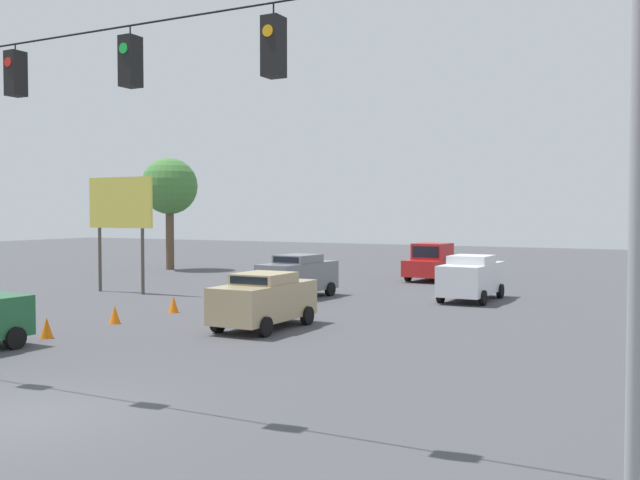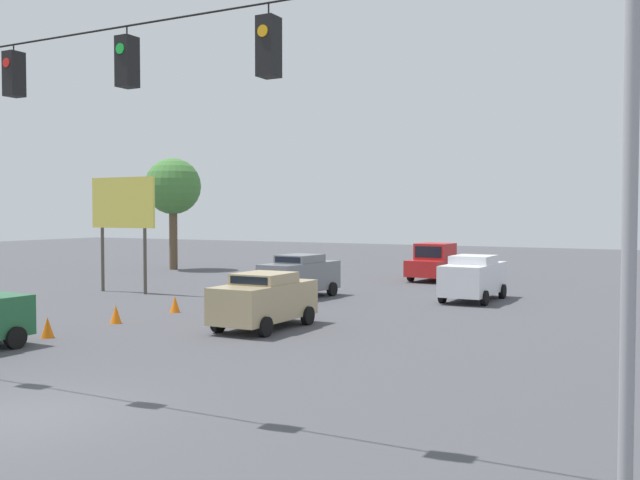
% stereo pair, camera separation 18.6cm
% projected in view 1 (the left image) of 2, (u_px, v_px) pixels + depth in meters
% --- Properties ---
extents(ground_plane, '(140.00, 140.00, 0.00)m').
position_uv_depth(ground_plane, '(28.00, 417.00, 13.57)').
color(ground_plane, '#47474C').
extents(overhead_signal_span, '(21.19, 0.38, 8.28)m').
position_uv_depth(overhead_signal_span, '(71.00, 145.00, 14.38)').
color(overhead_signal_span, '#939399').
rests_on(overhead_signal_span, ground_plane).
extents(sedan_white_oncoming_deep, '(2.08, 4.48, 1.99)m').
position_uv_depth(sedan_white_oncoming_deep, '(471.00, 277.00, 31.33)').
color(sedan_white_oncoming_deep, silver).
rests_on(sedan_white_oncoming_deep, ground_plane).
extents(sedan_grey_withflow_far, '(2.21, 4.42, 1.97)m').
position_uv_depth(sedan_grey_withflow_far, '(298.00, 275.00, 32.25)').
color(sedan_grey_withflow_far, slate).
rests_on(sedan_grey_withflow_far, ground_plane).
extents(sedan_tan_withflow_mid, '(2.02, 4.19, 1.87)m').
position_uv_depth(sedan_tan_withflow_mid, '(264.00, 299.00, 23.78)').
color(sedan_tan_withflow_mid, tan).
rests_on(sedan_tan_withflow_mid, ground_plane).
extents(pickup_truck_red_withflow_deep, '(2.49, 5.56, 2.12)m').
position_uv_depth(pickup_truck_red_withflow_deep, '(436.00, 263.00, 40.79)').
color(pickup_truck_red_withflow_deep, red).
rests_on(pickup_truck_red_withflow_deep, ground_plane).
extents(traffic_cone_nearest, '(0.40, 0.40, 0.65)m').
position_uv_depth(traffic_cone_nearest, '(47.00, 328.00, 22.00)').
color(traffic_cone_nearest, orange).
rests_on(traffic_cone_nearest, ground_plane).
extents(traffic_cone_second, '(0.40, 0.40, 0.65)m').
position_uv_depth(traffic_cone_second, '(115.00, 314.00, 24.85)').
color(traffic_cone_second, orange).
rests_on(traffic_cone_second, ground_plane).
extents(traffic_cone_third, '(0.40, 0.40, 0.65)m').
position_uv_depth(traffic_cone_third, '(174.00, 304.00, 27.60)').
color(traffic_cone_third, orange).
rests_on(traffic_cone_third, ground_plane).
extents(traffic_cone_fourth, '(0.40, 0.40, 0.65)m').
position_uv_depth(traffic_cone_fourth, '(227.00, 295.00, 30.46)').
color(traffic_cone_fourth, orange).
rests_on(traffic_cone_fourth, ground_plane).
extents(roadside_billboard, '(3.90, 0.16, 5.57)m').
position_uv_depth(roadside_billboard, '(120.00, 210.00, 34.18)').
color(roadside_billboard, '#4C473D').
rests_on(roadside_billboard, ground_plane).
extents(tree_horizon_left, '(3.78, 3.78, 7.52)m').
position_uv_depth(tree_horizon_left, '(169.00, 187.00, 47.95)').
color(tree_horizon_left, brown).
rests_on(tree_horizon_left, ground_plane).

